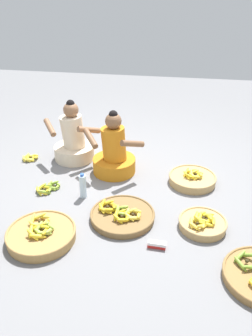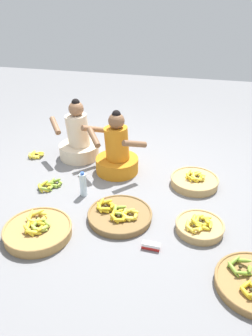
% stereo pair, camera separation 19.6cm
% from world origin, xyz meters
% --- Properties ---
extents(ground_plane, '(10.00, 10.00, 0.00)m').
position_xyz_m(ground_plane, '(0.00, 0.00, 0.00)').
color(ground_plane, slate).
extents(vendor_woman_front, '(0.76, 0.52, 0.79)m').
position_xyz_m(vendor_woman_front, '(-0.23, 0.30, 0.25)').
color(vendor_woman_front, orange).
rests_on(vendor_woman_front, ground).
extents(vendor_woman_behind, '(0.76, 0.52, 0.80)m').
position_xyz_m(vendor_woman_behind, '(-0.82, 0.55, 0.26)').
color(vendor_woman_behind, beige).
rests_on(vendor_woman_behind, ground).
extents(banana_basket_mid_right, '(0.55, 0.55, 0.16)m').
position_xyz_m(banana_basket_mid_right, '(0.71, 0.20, 0.06)').
color(banana_basket_mid_right, tan).
rests_on(banana_basket_mid_right, ground).
extents(banana_basket_front_right, '(0.64, 0.64, 0.14)m').
position_xyz_m(banana_basket_front_right, '(0.03, -0.60, 0.04)').
color(banana_basket_front_right, brown).
rests_on(banana_basket_front_right, ground).
extents(banana_basket_front_left, '(0.46, 0.46, 0.15)m').
position_xyz_m(banana_basket_front_left, '(0.81, -0.61, 0.05)').
color(banana_basket_front_left, tan).
rests_on(banana_basket_front_left, ground).
extents(banana_basket_near_vendor, '(0.63, 0.63, 0.17)m').
position_xyz_m(banana_basket_near_vendor, '(-0.64, -1.02, 0.06)').
color(banana_basket_near_vendor, '#A87F47').
rests_on(banana_basket_near_vendor, ground).
extents(loose_bananas_near_bicycle, '(0.28, 0.29, 0.09)m').
position_xyz_m(loose_bananas_near_bicycle, '(-0.89, -0.25, 0.03)').
color(loose_bananas_near_bicycle, '#8CAD38').
rests_on(loose_bananas_near_bicycle, ground).
extents(loose_bananas_front_center, '(0.21, 0.20, 0.09)m').
position_xyz_m(loose_bananas_front_center, '(-1.38, 0.41, 0.03)').
color(loose_bananas_front_center, yellow).
rests_on(loose_bananas_front_center, ground).
extents(water_bottle, '(0.07, 0.07, 0.29)m').
position_xyz_m(water_bottle, '(-0.45, -0.30, 0.14)').
color(water_bottle, silver).
rests_on(water_bottle, ground).
extents(packet_carton_stack, '(0.16, 0.06, 0.06)m').
position_xyz_m(packet_carton_stack, '(0.41, -0.95, 0.03)').
color(packet_carton_stack, red).
rests_on(packet_carton_stack, ground).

